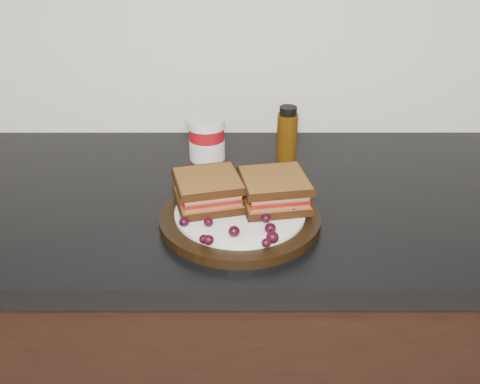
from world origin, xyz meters
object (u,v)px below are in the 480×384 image
object	(u,v)px
plate	(240,218)
condiment_jar	(207,145)
sandwich_left	(208,190)
oil_bottle	(287,134)

from	to	relation	value
plate	condiment_jar	size ratio (longest dim) A/B	2.51
plate	sandwich_left	distance (m)	0.07
sandwich_left	oil_bottle	xyz separation A→B (m)	(0.16, 0.23, 0.01)
sandwich_left	condiment_jar	xyz separation A→B (m)	(-0.01, 0.18, 0.01)
plate	oil_bottle	world-z (taller)	oil_bottle
plate	sandwich_left	size ratio (longest dim) A/B	2.51
sandwich_left	plate	bearing A→B (deg)	-38.36
sandwich_left	oil_bottle	size ratio (longest dim) A/B	0.92
condiment_jar	oil_bottle	xyz separation A→B (m)	(0.17, 0.05, 0.01)
plate	sandwich_left	bearing A→B (deg)	155.82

